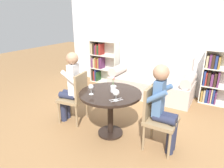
% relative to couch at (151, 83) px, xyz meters
% --- Properties ---
extents(ground_plane, '(16.00, 16.00, 0.00)m').
position_rel_couch_xyz_m(ground_plane, '(0.00, -1.85, -0.31)').
color(ground_plane, olive).
extents(back_wall, '(5.20, 0.05, 2.70)m').
position_rel_couch_xyz_m(back_wall, '(0.00, 0.42, 1.04)').
color(back_wall, silver).
rests_on(back_wall, ground_plane).
extents(round_table, '(0.94, 0.94, 0.71)m').
position_rel_couch_xyz_m(round_table, '(0.00, -1.85, 0.26)').
color(round_table, black).
rests_on(round_table, ground_plane).
extents(couch, '(1.86, 0.80, 0.92)m').
position_rel_couch_xyz_m(couch, '(0.00, 0.00, 0.00)').
color(couch, beige).
rests_on(couch, ground_plane).
extents(bookshelf_left, '(0.80, 0.28, 1.15)m').
position_rel_couch_xyz_m(bookshelf_left, '(-1.53, 0.26, 0.27)').
color(bookshelf_left, silver).
rests_on(bookshelf_left, ground_plane).
extents(bookshelf_right, '(0.80, 0.28, 1.15)m').
position_rel_couch_xyz_m(bookshelf_right, '(1.33, 0.26, 0.24)').
color(bookshelf_right, silver).
rests_on(bookshelf_right, ground_plane).
extents(chair_left, '(0.48, 0.48, 0.90)m').
position_rel_couch_xyz_m(chair_left, '(-0.71, -1.82, 0.18)').
color(chair_left, '#937A56').
rests_on(chair_left, ground_plane).
extents(chair_right, '(0.42, 0.42, 0.90)m').
position_rel_couch_xyz_m(chair_right, '(0.71, -1.80, 0.18)').
color(chair_right, '#937A56').
rests_on(chair_right, ground_plane).
extents(person_left, '(0.45, 0.38, 1.25)m').
position_rel_couch_xyz_m(person_left, '(-0.80, -1.84, 0.35)').
color(person_left, '#282D47').
rests_on(person_left, ground_plane).
extents(person_right, '(0.42, 0.34, 1.22)m').
position_rel_couch_xyz_m(person_right, '(0.80, -1.80, 0.35)').
color(person_right, '#282D47').
rests_on(person_right, ground_plane).
extents(wine_glass_left, '(0.07, 0.07, 0.16)m').
position_rel_couch_xyz_m(wine_glass_left, '(-0.21, -2.06, 0.51)').
color(wine_glass_left, white).
rests_on(wine_glass_left, round_table).
extents(wine_glass_right, '(0.09, 0.09, 0.16)m').
position_rel_couch_xyz_m(wine_glass_right, '(0.21, -2.06, 0.51)').
color(wine_glass_right, white).
rests_on(wine_glass_right, round_table).
extents(flower_vase, '(0.09, 0.09, 0.23)m').
position_rel_couch_xyz_m(flower_vase, '(0.02, -1.80, 0.47)').
color(flower_vase, silver).
rests_on(flower_vase, round_table).
extents(knife_left_setting, '(0.11, 0.16, 0.00)m').
position_rel_couch_xyz_m(knife_left_setting, '(0.23, -2.06, 0.40)').
color(knife_left_setting, silver).
rests_on(knife_left_setting, round_table).
extents(fork_left_setting, '(0.12, 0.16, 0.00)m').
position_rel_couch_xyz_m(fork_left_setting, '(0.19, -2.03, 0.40)').
color(fork_left_setting, silver).
rests_on(fork_left_setting, round_table).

